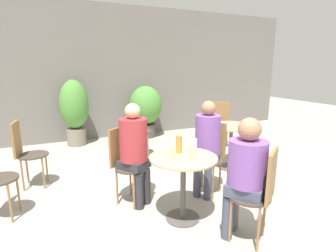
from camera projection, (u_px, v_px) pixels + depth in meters
ground_plane at (188, 229)px, 2.72m from camera, size 20.00×20.00×0.00m
storefront_wall at (105, 73)px, 5.96m from camera, size 10.00×0.06×3.00m
cafe_table_near at (183, 172)px, 2.79m from camera, size 0.72×0.72×0.72m
cafe_table_far at (231, 135)px, 4.25m from camera, size 0.74×0.74×0.72m
bistro_chair_0 at (260, 188)px, 2.39m from camera, size 0.45×0.46×0.93m
bistro_chair_1 at (211, 151)px, 3.45m from camera, size 0.46×0.45×0.93m
bistro_chair_2 at (125, 158)px, 3.18m from camera, size 0.45×0.46×0.93m
bistro_chair_4 at (25, 148)px, 3.56m from camera, size 0.42×0.40×0.93m
bistro_chair_5 at (135, 126)px, 4.87m from camera, size 0.44×0.42×0.93m
bistro_chair_6 at (221, 120)px, 5.44m from camera, size 0.45×0.46×0.93m
seated_person_0 at (245, 169)px, 2.43m from camera, size 0.44×0.45×1.20m
seated_person_1 at (207, 140)px, 3.29m from camera, size 0.40×0.39×1.24m
seated_person_2 at (134, 146)px, 3.06m from camera, size 0.41×0.42×1.24m
beer_glass_0 at (179, 144)px, 2.86m from camera, size 0.07×0.07×0.20m
beer_glass_1 at (173, 153)px, 2.65m from camera, size 0.06×0.06×0.15m
beer_glass_2 at (193, 153)px, 2.63m from camera, size 0.06×0.06×0.16m
beer_glass_3 at (194, 147)px, 2.80m from camera, size 0.07×0.07×0.17m
potted_plant_0 at (74, 109)px, 5.47m from camera, size 0.58×0.58×1.39m
potted_plant_1 at (146, 108)px, 6.16m from camera, size 0.76×0.76×1.21m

